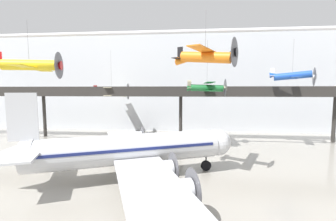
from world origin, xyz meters
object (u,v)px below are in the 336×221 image
suspended_plane_blue_trainer (292,76)px  suspended_plane_green_biplane (207,88)px  airliner_silver_main (127,150)px  suspended_plane_cream_biplane (112,92)px  suspended_plane_yellow_lowwing (29,65)px  info_sign_pedestal (191,185)px  suspended_plane_orange_highwing (205,57)px

suspended_plane_blue_trainer → suspended_plane_green_biplane: (-14.85, -1.37, -2.07)m
airliner_silver_main → suspended_plane_green_biplane: suspended_plane_green_biplane is taller
suspended_plane_green_biplane → suspended_plane_cream_biplane: bearing=157.8°
suspended_plane_green_biplane → suspended_plane_yellow_lowwing: bearing=-151.3°
suspended_plane_blue_trainer → info_sign_pedestal: 28.65m
suspended_plane_blue_trainer → suspended_plane_green_biplane: 15.06m
suspended_plane_orange_highwing → suspended_plane_yellow_lowwing: same height
suspended_plane_cream_biplane → suspended_plane_green_biplane: 21.85m
suspended_plane_blue_trainer → suspended_plane_cream_biplane: size_ratio=0.82×
suspended_plane_cream_biplane → airliner_silver_main: bearing=-72.0°
airliner_silver_main → suspended_plane_blue_trainer: bearing=11.9°
airliner_silver_main → suspended_plane_green_biplane: size_ratio=3.09×
suspended_plane_yellow_lowwing → suspended_plane_blue_trainer: bearing=6.9°
suspended_plane_blue_trainer → airliner_silver_main: bearing=-126.1°
suspended_plane_cream_biplane → suspended_plane_green_biplane: bearing=-26.9°
suspended_plane_yellow_lowwing → info_sign_pedestal: bearing=-26.0°
airliner_silver_main → info_sign_pedestal: (7.27, -1.69, -3.05)m
suspended_plane_blue_trainer → info_sign_pedestal: bearing=-113.8°
suspended_plane_orange_highwing → suspended_plane_yellow_lowwing: size_ratio=0.87×
suspended_plane_yellow_lowwing → suspended_plane_cream_biplane: suspended_plane_yellow_lowwing is taller
suspended_plane_blue_trainer → info_sign_pedestal: suspended_plane_blue_trainer is taller
airliner_silver_main → suspended_plane_blue_trainer: suspended_plane_blue_trainer is taller
suspended_plane_yellow_lowwing → suspended_plane_cream_biplane: size_ratio=0.92×
info_sign_pedestal → airliner_silver_main: bearing=-174.2°
airliner_silver_main → suspended_plane_yellow_lowwing: size_ratio=3.06×
suspended_plane_yellow_lowwing → suspended_plane_cream_biplane: (3.30, 21.16, -3.70)m
airliner_silver_main → suspended_plane_yellow_lowwing: 16.93m
suspended_plane_green_biplane → suspended_plane_blue_trainer: bearing=5.1°
suspended_plane_orange_highwing → suspended_plane_cream_biplane: bearing=154.0°
airliner_silver_main → info_sign_pedestal: airliner_silver_main is taller
suspended_plane_green_biplane → info_sign_pedestal: size_ratio=7.83×
airliner_silver_main → suspended_plane_green_biplane: (10.12, 15.82, 7.17)m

